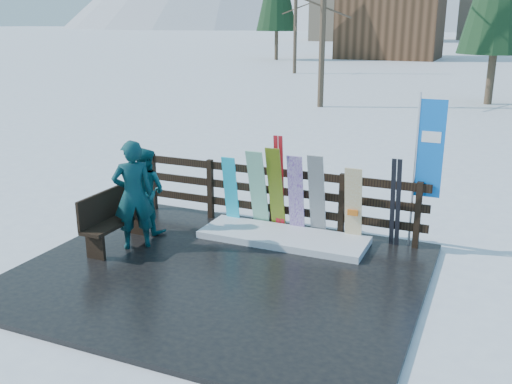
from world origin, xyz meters
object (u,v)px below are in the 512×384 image
at_px(snowboard_1, 258,190).
at_px(person_front, 133,195).
at_px(snowboard_3, 296,195).
at_px(snowboard_2, 276,189).
at_px(snowboard_0, 231,191).
at_px(rental_flag, 427,155).
at_px(snowboard_5, 353,205).
at_px(snowboard_4, 317,196).
at_px(person_back, 146,190).
at_px(bench, 114,217).

relative_size(snowboard_1, person_front, 0.84).
bearing_deg(snowboard_3, snowboard_1, 180.00).
distance_m(snowboard_1, person_front, 2.26).
xyz_separation_m(snowboard_2, snowboard_3, (0.38, 0.00, -0.06)).
distance_m(snowboard_0, snowboard_1, 0.56).
bearing_deg(snowboard_1, snowboard_0, 180.00).
bearing_deg(snowboard_3, rental_flag, 7.23).
relative_size(snowboard_1, snowboard_5, 1.13).
height_order(snowboard_3, snowboard_4, snowboard_4).
height_order(snowboard_5, person_front, person_front).
distance_m(snowboard_2, snowboard_3, 0.39).
distance_m(snowboard_5, person_front, 3.70).
distance_m(snowboard_1, snowboard_4, 1.12).
relative_size(snowboard_3, person_front, 0.81).
relative_size(snowboard_3, snowboard_5, 1.09).
distance_m(snowboard_2, person_back, 2.33).
height_order(snowboard_4, person_back, person_back).
bearing_deg(person_back, snowboard_0, -138.19).
xyz_separation_m(rental_flag, person_front, (-4.40, -1.91, -0.68)).
distance_m(bench, snowboard_5, 4.06).
distance_m(snowboard_1, snowboard_3, 0.73).
bearing_deg(snowboard_0, snowboard_4, 0.00).
bearing_deg(snowboard_4, person_back, -162.47).
height_order(snowboard_3, person_front, person_front).
height_order(bench, rental_flag, rental_flag).
bearing_deg(person_front, rental_flag, 161.19).
bearing_deg(snowboard_3, snowboard_2, 180.00).
bearing_deg(rental_flag, person_front, -156.49).
bearing_deg(snowboard_5, rental_flag, 13.85).
height_order(snowboard_3, snowboard_5, snowboard_3).
distance_m(person_front, person_back, 0.78).
xyz_separation_m(snowboard_4, person_front, (-2.65, -1.64, 0.16)).
bearing_deg(rental_flag, snowboard_3, -172.77).
distance_m(snowboard_5, person_back, 3.67).
bearing_deg(snowboard_2, snowboard_5, 0.00).
height_order(bench, snowboard_0, snowboard_0).
bearing_deg(snowboard_1, snowboard_5, 0.00).
xyz_separation_m(bench, rental_flag, (4.77, 1.99, 1.09)).
bearing_deg(snowboard_0, snowboard_5, 0.00).
bearing_deg(person_front, snowboard_5, 164.14).
relative_size(snowboard_0, snowboard_3, 0.90).
xyz_separation_m(snowboard_3, snowboard_4, (0.39, 0.00, 0.03)).
bearing_deg(snowboard_2, person_front, -138.93).
height_order(snowboard_5, person_back, person_back).
bearing_deg(bench, snowboard_2, 37.35).
bearing_deg(bench, rental_flag, 22.68).
xyz_separation_m(snowboard_1, snowboard_5, (1.76, 0.00, -0.07)).
distance_m(snowboard_3, rental_flag, 2.32).
relative_size(bench, person_back, 0.97).
relative_size(bench, snowboard_1, 0.97).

